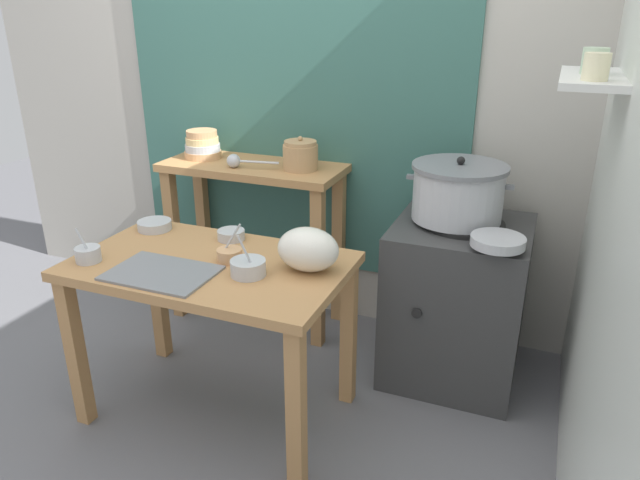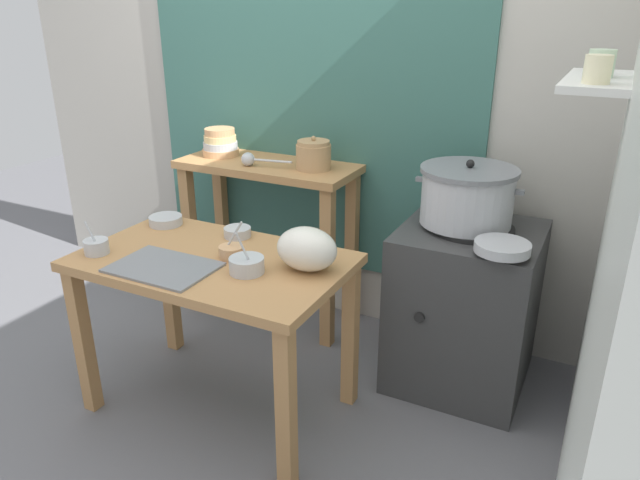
% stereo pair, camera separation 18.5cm
% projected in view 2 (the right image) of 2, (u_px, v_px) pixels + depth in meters
% --- Properties ---
extents(ground_plane, '(9.00, 9.00, 0.00)m').
position_uv_depth(ground_plane, '(231.00, 408.00, 2.64)').
color(ground_plane, slate).
extents(wall_back, '(4.40, 0.12, 2.60)m').
position_uv_depth(wall_back, '(353.00, 82.00, 3.02)').
color(wall_back, '#B2ADA3').
rests_on(wall_back, ground).
extents(wall_right, '(0.30, 3.20, 2.60)m').
position_uv_depth(wall_right, '(640.00, 144.00, 1.73)').
color(wall_right, silver).
rests_on(wall_right, ground).
extents(prep_table, '(1.10, 0.66, 0.72)m').
position_uv_depth(prep_table, '(214.00, 282.00, 2.44)').
color(prep_table, '#B27F4C').
rests_on(prep_table, ground).
extents(back_shelf_table, '(0.96, 0.40, 0.90)m').
position_uv_depth(back_shelf_table, '(269.00, 203.00, 3.19)').
color(back_shelf_table, '#B27F4C').
rests_on(back_shelf_table, ground).
extents(stove_block, '(0.60, 0.61, 0.78)m').
position_uv_depth(stove_block, '(464.00, 306.00, 2.72)').
color(stove_block, '#383838').
rests_on(stove_block, ground).
extents(steamer_pot, '(0.47, 0.42, 0.29)m').
position_uv_depth(steamer_pot, '(467.00, 196.00, 2.56)').
color(steamer_pot, '#B7BABF').
rests_on(steamer_pot, stove_block).
extents(clay_pot, '(0.18, 0.18, 0.17)m').
position_uv_depth(clay_pot, '(314.00, 155.00, 2.96)').
color(clay_pot, tan).
rests_on(clay_pot, back_shelf_table).
extents(bowl_stack_enamel, '(0.20, 0.20, 0.15)m').
position_uv_depth(bowl_stack_enamel, '(220.00, 143.00, 3.23)').
color(bowl_stack_enamel, tan).
rests_on(bowl_stack_enamel, back_shelf_table).
extents(ladle, '(0.27, 0.08, 0.07)m').
position_uv_depth(ladle, '(250.00, 159.00, 3.03)').
color(ladle, '#B7BABF').
rests_on(ladle, back_shelf_table).
extents(serving_tray, '(0.40, 0.28, 0.01)m').
position_uv_depth(serving_tray, '(163.00, 267.00, 2.30)').
color(serving_tray, slate).
rests_on(serving_tray, prep_table).
extents(plastic_bag, '(0.24, 0.18, 0.17)m').
position_uv_depth(plastic_bag, '(307.00, 249.00, 2.27)').
color(plastic_bag, silver).
rests_on(plastic_bag, prep_table).
extents(wide_pan, '(0.22, 0.22, 0.04)m').
position_uv_depth(wide_pan, '(502.00, 247.00, 2.30)').
color(wide_pan, '#B7BABF').
rests_on(wide_pan, stove_block).
extents(prep_bowl_0, '(0.10, 0.10, 0.16)m').
position_uv_depth(prep_bowl_0, '(231.00, 251.00, 2.39)').
color(prep_bowl_0, tan).
rests_on(prep_bowl_0, prep_table).
extents(prep_bowl_1, '(0.12, 0.12, 0.04)m').
position_uv_depth(prep_bowl_1, '(237.00, 232.00, 2.61)').
color(prep_bowl_1, '#B7BABF').
rests_on(prep_bowl_1, prep_table).
extents(prep_bowl_2, '(0.14, 0.14, 0.17)m').
position_uv_depth(prep_bowl_2, '(247.00, 264.00, 2.26)').
color(prep_bowl_2, '#B7BABF').
rests_on(prep_bowl_2, prep_table).
extents(prep_bowl_3, '(0.10, 0.10, 0.15)m').
position_uv_depth(prep_bowl_3, '(96.00, 246.00, 2.43)').
color(prep_bowl_3, '#B7BABF').
rests_on(prep_bowl_3, prep_table).
extents(prep_bowl_4, '(0.15, 0.15, 0.04)m').
position_uv_depth(prep_bowl_4, '(166.00, 220.00, 2.75)').
color(prep_bowl_4, '#B7BABF').
rests_on(prep_bowl_4, prep_table).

